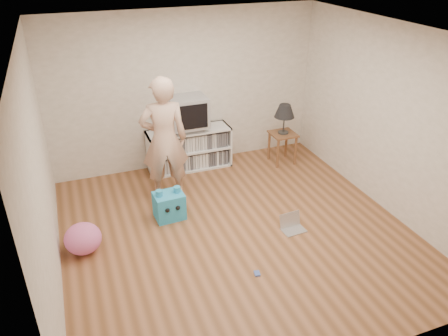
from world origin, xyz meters
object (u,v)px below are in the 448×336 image
person (164,140)px  plush_pink (83,239)px  laptop (292,225)px  media_unit (189,148)px  side_table (283,140)px  table_lamp (285,112)px  dvd_deck (188,128)px  plush_blue (169,205)px  crt_tv (188,112)px

person → plush_pink: size_ratio=4.12×
person → laptop: size_ratio=5.77×
laptop → plush_pink: 2.73m
person → media_unit: bearing=-120.0°
side_table → person: bearing=-169.0°
side_table → table_lamp: table_lamp is taller
side_table → laptop: 2.05m
dvd_deck → person: bearing=-126.7°
media_unit → plush_blue: media_unit is taller
table_lamp → plush_blue: (-2.29, -1.00, -0.74)m
laptop → dvd_deck: bearing=105.2°
table_lamp → dvd_deck: bearing=166.8°
crt_tv → person: (-0.59, -0.79, -0.08)m
crt_tv → laptop: 2.54m
media_unit → table_lamp: table_lamp is taller
dvd_deck → plush_pink: dvd_deck is taller
dvd_deck → person: (-0.59, -0.79, 0.21)m
side_table → table_lamp: 0.53m
side_table → plush_blue: size_ratio=1.17×
table_lamp → plush_pink: bearing=-158.7°
media_unit → side_table: (1.58, -0.39, 0.07)m
table_lamp → plush_blue: size_ratio=1.10×
person → plush_blue: bearing=84.7°
side_table → person: 2.27m
table_lamp → person: size_ratio=0.27×
dvd_deck → table_lamp: (1.58, -0.37, 0.21)m
dvd_deck → plush_pink: bearing=-137.8°
laptop → plush_blue: (-1.48, 0.85, 0.14)m
dvd_deck → table_lamp: size_ratio=0.87×
plush_pink → side_table: bearing=21.3°
crt_tv → plush_pink: bearing=-137.9°
person → dvd_deck: bearing=-120.5°
table_lamp → plush_pink: size_ratio=1.13×
crt_tv → person: bearing=-126.8°
dvd_deck → side_table: 1.65m
dvd_deck → plush_blue: bearing=-117.3°
dvd_deck → crt_tv: bearing=-90.0°
dvd_deck → laptop: size_ratio=1.38×
side_table → plush_pink: side_table is taller
table_lamp → laptop: bearing=-113.4°
media_unit → crt_tv: bearing=-90.0°
dvd_deck → media_unit: bearing=90.0°
media_unit → plush_blue: bearing=-117.1°
side_table → laptop: size_ratio=1.68×
crt_tv → laptop: (0.78, -2.22, -0.96)m
media_unit → crt_tv: (0.00, -0.02, 0.67)m
media_unit → plush_pink: bearing=-137.6°
dvd_deck → plush_pink: size_ratio=0.98×
crt_tv → table_lamp: crt_tv is taller
side_table → laptop: side_table is taller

